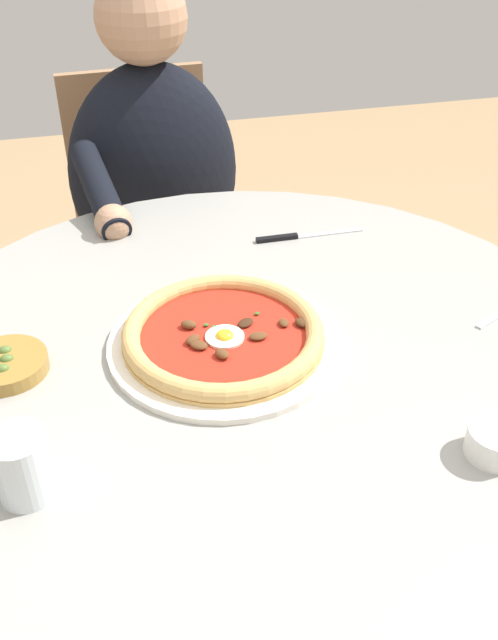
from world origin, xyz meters
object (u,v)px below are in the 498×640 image
Objects in this scene: dining_table at (252,413)px; cafe_chair_diner at (149,216)px; ramekin_capers at (495,441)px; water_glass at (23,470)px; steak_knife at (294,237)px; diner_person at (160,250)px; pizza_on_plate at (223,336)px; olive_pan at (5,365)px.

cafe_chair_diner reaches higher than dining_table.
water_glass is at bearing -8.00° from ramekin_capers.
cafe_chair_diner is at bearing -69.43° from steak_knife.
diner_person is at bearing -106.18° from water_glass.
dining_table is 0.73m from diner_person.
dining_table is at bearing 62.73° from steak_knife.
water_glass is (0.27, 0.21, 0.02)m from pizza_on_plate.
water_glass is at bearing 31.50° from dining_table.
diner_person reaches higher than steak_knife.
pizza_on_plate is 0.38× the size of cafe_chair_diner.
olive_pan is at bearing 28.35° from steak_knife.
ramekin_capers is 1.18m from cafe_chair_diner.
water_glass reaches higher than olive_pan.
steak_knife is 2.95× the size of ramekin_capers.
diner_person is at bearing -64.10° from steak_knife.
ramekin_capers is 0.06× the size of diner_person.
cafe_chair_diner is at bearing -87.30° from diner_person.
water_glass is at bearing 76.22° from cafe_chair_diner.
ramekin_capers is at bearing 152.01° from olive_pan.
diner_person is at bearing -89.33° from pizza_on_plate.
water_glass is 1.23× the size of ramekin_capers.
dining_table is 0.15m from pizza_on_plate.
steak_knife is at bearing -82.83° from ramekin_capers.
ramekin_capers is at bearing 103.98° from cafe_chair_diner.
water_glass reaches higher than pizza_on_plate.
pizza_on_plate is at bearing 91.01° from cafe_chair_diner.
olive_pan is 0.12× the size of diner_person.
dining_table is 12.74× the size of water_glass.
diner_person is (-0.26, -0.91, -0.26)m from water_glass.
diner_person reaches higher than ramekin_capers.
olive_pan reaches higher than dining_table.
pizza_on_plate is at bearing -47.22° from ramekin_capers.
ramekin_capers is (-0.54, 0.08, -0.02)m from water_glass.
pizza_on_plate is (0.04, -0.02, 0.14)m from dining_table.
water_glass reaches higher than dining_table.
ramekin_capers is 0.52× the size of olive_pan.
diner_person is (-0.30, -0.69, -0.24)m from olive_pan.
steak_knife is (-0.19, -0.28, -0.01)m from pizza_on_plate.
water_glass is 1.11m from cafe_chair_diner.
pizza_on_plate is at bearing 177.15° from olive_pan.
pizza_on_plate is 2.54× the size of olive_pan.
cafe_chair_diner is (0.28, -1.13, -0.22)m from ramekin_capers.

